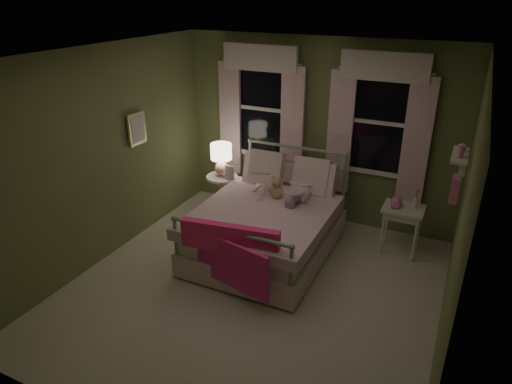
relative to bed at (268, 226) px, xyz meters
The scene contains 18 objects.
room_shell 1.24m from the bed, 77.66° to the right, with size 4.20×4.20×4.20m.
bed is the anchor object (origin of this frame).
pink_throw 1.05m from the bed, 90.00° to the right, with size 1.10×0.34×0.71m.
child_left 0.75m from the bed, 123.60° to the left, with size 0.27×0.18×0.74m, color #F7D1DD.
child_right 0.77m from the bed, 56.40° to the left, with size 0.38×0.30×0.79m, color #F7D1DD.
book_left 0.66m from the bed, 148.52° to the left, with size 0.20×0.27×0.03m, color beige.
book_right 0.63m from the bed, 31.48° to the left, with size 0.20×0.27×0.02m, color beige.
teddy_bear 0.49m from the bed, 90.00° to the left, with size 0.23×0.18×0.31m.
nightstand_left 1.21m from the bed, 148.02° to the left, with size 0.46×0.46×0.65m.
table_lamp 1.34m from the bed, 148.02° to the left, with size 0.30×0.30×0.47m.
book_nightstand 1.12m from the bed, 148.81° to the left, with size 0.16×0.22×0.02m, color beige.
nightstand_right 1.71m from the bed, 25.06° to the left, with size 0.50×0.40×0.64m.
pink_toy 1.64m from the bed, 26.40° to the left, with size 0.14×0.19×0.14m.
bud_vase 1.88m from the bed, 24.88° to the left, with size 0.06×0.06×0.28m.
window_left 1.85m from the bed, 119.02° to the left, with size 1.34×0.13×1.96m.
window_right 2.01m from the bed, 49.55° to the left, with size 1.34×0.13×1.96m.
wall_shelf 2.37m from the bed, ahead, with size 0.15×0.50×0.60m.
framed_picture 2.10m from the bed, behind, with size 0.03×0.32×0.42m.
Camera 1 is at (1.90, -3.88, 3.19)m, focal length 32.00 mm.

